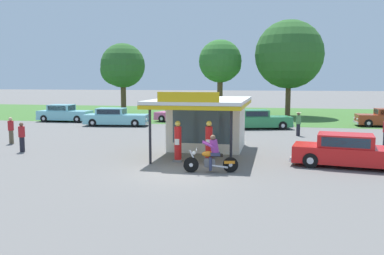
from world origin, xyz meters
The scene contains 17 objects.
ground_plane centered at (0.00, 0.00, 0.00)m, with size 300.00×300.00×0.00m, color slate.
grass_verge_strip centered at (0.00, 30.00, 0.00)m, with size 120.00×24.00×0.01m, color #3D6B2D.
service_station_kiosk centered at (0.19, 5.81, 1.67)m, with size 4.61×7.10×3.32m.
gas_pump_nearside centered at (-0.55, 2.27, 0.88)m, with size 0.44×0.44×1.93m.
gas_pump_offside centered at (0.93, 2.27, 0.90)m, with size 0.44×0.44×1.97m.
motorcycle_with_rider centered at (1.38, 0.35, 0.65)m, with size 2.26×0.76×1.58m.
featured_classic_sedan centered at (7.22, 2.68, 0.68)m, with size 5.41×2.53×1.46m.
parked_car_back_row_centre_right centered at (2.54, 16.29, 0.69)m, with size 5.59×3.09×1.51m.
parked_car_back_row_left centered at (-9.43, 15.97, 0.70)m, with size 5.67×2.48×1.51m.
parked_car_back_row_far_left centered at (-15.57, 18.35, 0.73)m, with size 5.12×2.12×1.59m.
parked_car_back_row_centre centered at (-4.49, 20.07, 0.67)m, with size 5.68×2.94×1.48m.
bystander_strolling_foreground centered at (5.50, 12.64, 0.88)m, with size 0.36×0.36×1.65m.
bystander_admiring_sedan centered at (-9.36, 3.04, 0.84)m, with size 0.34×0.34×1.59m.
bystander_chatting_near_pumps centered at (-11.77, 5.42, 0.85)m, with size 0.34×0.34×1.61m.
tree_oak_right centered at (-13.45, 27.43, 5.41)m, with size 5.07×5.04×8.08m.
tree_oak_far_right centered at (-2.09, 28.74, 5.88)m, with size 4.76×4.76×8.38m.
tree_oak_distant_spare centered at (5.02, 28.45, 6.48)m, with size 7.29×7.29×10.28m.
Camera 1 is at (3.92, -15.71, 3.77)m, focal length 37.20 mm.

